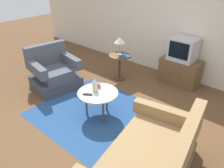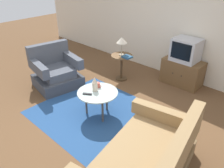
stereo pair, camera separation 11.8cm
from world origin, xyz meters
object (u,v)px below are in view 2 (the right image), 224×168
armchair (56,72)px  side_table (122,62)px  couch (144,164)px  tv_stand (182,72)px  table_lamp (122,41)px  coffee_table (98,94)px  vase (95,84)px  television (186,50)px  tv_remote_dark (87,94)px  book (127,57)px  mug (98,85)px

armchair → side_table: (0.84, 1.17, 0.11)m
couch → tv_stand: bearing=8.1°
armchair → table_lamp: (0.83, 1.17, 0.60)m
coffee_table → tv_stand: size_ratio=0.82×
vase → television: bearing=74.5°
side_table → television: (1.11, 0.73, 0.37)m
coffee_table → table_lamp: (-0.61, 1.31, 0.49)m
couch → television: size_ratio=3.30×
tv_remote_dark → book: 1.50m
tv_remote_dark → book: size_ratio=0.73×
couch → table_lamp: size_ratio=4.33×
side_table → table_lamp: table_lamp is taller
armchair → tv_stand: armchair is taller
table_lamp → book: bearing=-9.2°
tv_stand → television: bearing=90.0°
armchair → television: television is taller
coffee_table → book: bearing=108.6°
armchair → table_lamp: 1.55m
armchair → book: 1.55m
tv_remote_dark → table_lamp: bearing=78.1°
armchair → television: 2.76m
tv_stand → table_lamp: table_lamp is taller
television → tv_remote_dark: television is taller
tv_stand → armchair: bearing=-135.8°
side_table → vase: vase is taller
couch → table_lamp: (-1.99, 1.87, 0.62)m
couch → armchair: bearing=65.5°
armchair → couch: bearing=86.0°
table_lamp → book: 0.36m
tv_stand → coffee_table: bearing=-103.9°
television → vase: (-0.57, -2.04, -0.20)m
tv_stand → vase: (-0.57, -2.03, 0.31)m
armchair → television: bearing=144.3°
television → book: (-0.93, -0.76, -0.19)m
couch → television: (-0.87, 2.60, 0.51)m
coffee_table → mug: 0.19m
vase → book: vase is taller
television → tv_remote_dark: size_ratio=3.50×
mug → armchair: bearing=179.1°
couch → television: 2.79m
tv_stand → tv_remote_dark: tv_stand is taller
couch → tv_stand: size_ratio=2.08×
tv_stand → table_lamp: size_ratio=2.08×
armchair → table_lamp: size_ratio=2.53×
couch → tv_stand: (-0.87, 2.60, -0.00)m
tv_stand → table_lamp: 1.47m
coffee_table → side_table: 1.44m
coffee_table → vase: bearing=-180.0°
side_table → mug: size_ratio=4.51×
table_lamp → vase: size_ratio=1.59×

